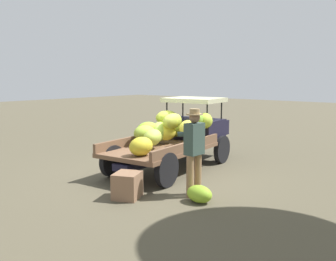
% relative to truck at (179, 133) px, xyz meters
% --- Properties ---
extents(ground_plane, '(60.00, 60.00, 0.00)m').
position_rel_truck_xyz_m(ground_plane, '(-0.88, -0.19, -0.90)').
color(ground_plane, brown).
extents(truck, '(4.57, 2.12, 1.83)m').
position_rel_truck_xyz_m(truck, '(0.00, 0.00, 0.00)').
color(truck, black).
rests_on(truck, ground).
extents(farmer, '(0.53, 0.46, 1.79)m').
position_rel_truck_xyz_m(farmer, '(-1.80, -1.79, 0.11)').
color(farmer, '#8F6C48').
rests_on(farmer, ground).
extents(wooden_crate, '(0.70, 0.67, 0.52)m').
position_rel_truck_xyz_m(wooden_crate, '(-2.77, -0.86, -0.64)').
color(wooden_crate, '#856146').
rests_on(wooden_crate, ground).
extents(loose_banana_bunch, '(0.41, 0.56, 0.35)m').
position_rel_truck_xyz_m(loose_banana_bunch, '(-2.07, -2.12, -0.74)').
color(loose_banana_bunch, '#8EBB2B').
rests_on(loose_banana_bunch, ground).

